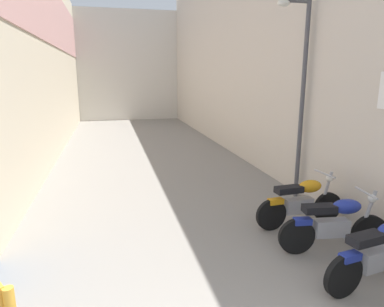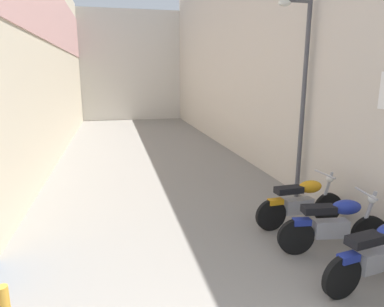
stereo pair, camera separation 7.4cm
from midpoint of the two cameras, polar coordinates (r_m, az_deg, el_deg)
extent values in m
plane|color=gray|center=(10.36, -6.14, -3.00)|extent=(36.98, 36.98, 0.00)
cube|color=beige|center=(12.08, -24.27, 14.79)|extent=(0.40, 20.98, 6.91)
cube|color=#DBA39E|center=(12.22, -23.94, 21.99)|extent=(0.04, 20.98, 2.21)
cube|color=beige|center=(12.76, 7.76, 16.83)|extent=(0.40, 20.98, 7.44)
cube|color=beige|center=(23.42, -10.85, 14.12)|extent=(9.24, 2.00, 6.78)
cylinder|color=black|center=(5.08, 23.59, -18.28)|extent=(0.61, 0.18, 0.60)
cube|color=#9E9EA3|center=(5.42, 28.07, -15.26)|extent=(0.59, 0.29, 0.28)
cube|color=black|center=(5.10, 26.81, -12.61)|extent=(0.55, 0.30, 0.12)
cube|color=navy|center=(5.01, 24.52, -15.43)|extent=(0.30, 0.18, 0.10)
cylinder|color=black|center=(6.47, 27.21, -11.68)|extent=(0.61, 0.16, 0.60)
cylinder|color=black|center=(5.90, 16.74, -13.13)|extent=(0.61, 0.16, 0.60)
cube|color=#9E9EA3|center=(6.09, 21.90, -11.46)|extent=(0.58, 0.27, 0.28)
ellipsoid|color=navy|center=(6.07, 24.13, -8.09)|extent=(0.51, 0.32, 0.24)
cube|color=black|center=(5.86, 20.18, -8.68)|extent=(0.54, 0.28, 0.12)
cylinder|color=#9E9EA3|center=(6.31, 27.00, -8.86)|extent=(0.25, 0.09, 0.77)
cylinder|color=#9E9EA3|center=(6.16, 26.78, -5.89)|extent=(0.11, 0.58, 0.04)
sphere|color=silver|center=(6.25, 27.62, -6.67)|extent=(0.14, 0.14, 0.14)
cube|color=navy|center=(5.83, 17.64, -10.74)|extent=(0.30, 0.17, 0.10)
cylinder|color=black|center=(7.29, 21.42, -8.37)|extent=(0.60, 0.12, 0.60)
cylinder|color=black|center=(6.62, 12.79, -9.97)|extent=(0.60, 0.12, 0.60)
cube|color=#9E9EA3|center=(6.86, 17.04, -8.29)|extent=(0.57, 0.24, 0.28)
ellipsoid|color=orange|center=(6.87, 18.84, -5.20)|extent=(0.50, 0.29, 0.24)
cube|color=black|center=(6.63, 15.59, -5.84)|extent=(0.53, 0.25, 0.12)
cylinder|color=#9E9EA3|center=(7.14, 21.21, -5.83)|extent=(0.25, 0.08, 0.77)
cylinder|color=#9E9EA3|center=(6.99, 21.00, -3.19)|extent=(0.07, 0.58, 0.04)
sphere|color=silver|center=(7.09, 21.69, -3.86)|extent=(0.14, 0.14, 0.14)
cube|color=orange|center=(6.56, 13.51, -7.77)|extent=(0.29, 0.16, 0.10)
cylinder|color=#47474C|center=(8.18, 17.67, 7.92)|extent=(0.10, 0.10, 4.41)
cylinder|color=#47474C|center=(8.15, 16.83, 23.21)|extent=(0.60, 0.07, 0.07)
ellipsoid|color=silver|center=(8.00, 14.79, 23.16)|extent=(0.28, 0.18, 0.14)
camera|label=1|loc=(0.04, -90.31, -0.07)|focal=31.89mm
camera|label=2|loc=(0.04, 89.69, 0.07)|focal=31.89mm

